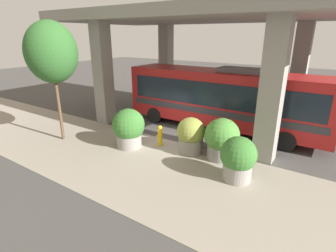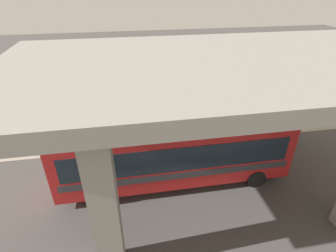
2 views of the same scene
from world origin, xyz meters
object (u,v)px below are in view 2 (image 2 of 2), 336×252
(street_tree_near, at_px, (249,58))
(planter_middle, at_px, (139,131))
(bus, at_px, (174,149))
(fire_hydrant, at_px, (186,130))
(planter_extra, at_px, (200,116))
(planter_front, at_px, (162,130))
(planter_back, at_px, (119,123))

(street_tree_near, bearing_deg, planter_middle, -72.49)
(bus, height_order, fire_hydrant, bus)
(fire_hydrant, relative_size, street_tree_near, 0.18)
(bus, bearing_deg, planter_extra, 150.56)
(planter_front, height_order, planter_back, planter_back)
(fire_hydrant, distance_m, planter_extra, 1.63)
(fire_hydrant, xyz_separation_m, planter_middle, (0.32, -3.18, 0.41))
(bus, xyz_separation_m, planter_extra, (-5.06, 2.86, -1.00))
(fire_hydrant, distance_m, planter_front, 1.70)
(planter_front, bearing_deg, street_tree_near, 110.30)
(planter_front, xyz_separation_m, street_tree_near, (-2.42, 6.55, 3.71))
(planter_front, height_order, street_tree_near, street_tree_near)
(bus, distance_m, planter_extra, 5.90)
(street_tree_near, bearing_deg, planter_front, -69.70)
(bus, height_order, planter_front, bus)
(bus, xyz_separation_m, fire_hydrant, (-4.08, 1.64, -1.45))
(planter_middle, height_order, planter_back, planter_middle)
(planter_front, relative_size, planter_back, 0.97)
(planter_back, height_order, street_tree_near, street_tree_near)
(planter_front, bearing_deg, planter_extra, 112.35)
(planter_back, height_order, planter_extra, planter_extra)
(bus, relative_size, planter_back, 6.52)
(fire_hydrant, bearing_deg, street_tree_near, 114.46)
(bus, height_order, planter_middle, bus)
(planter_front, xyz_separation_m, planter_middle, (0.12, -1.51, 0.10))
(bus, distance_m, planter_back, 5.96)
(bus, relative_size, planter_extra, 5.88)
(street_tree_near, bearing_deg, planter_back, -82.96)
(fire_hydrant, xyz_separation_m, planter_front, (0.20, -1.66, 0.31))
(fire_hydrant, xyz_separation_m, planter_extra, (-0.98, 1.21, 0.46))
(fire_hydrant, bearing_deg, planter_front, -83.16)
(planter_extra, distance_m, street_tree_near, 5.26)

